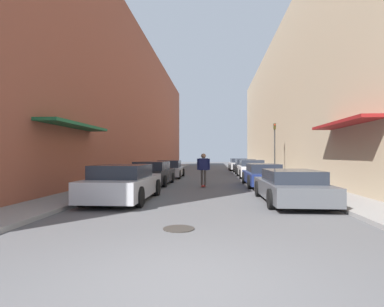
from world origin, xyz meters
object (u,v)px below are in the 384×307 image
traffic_light (275,144)px  parked_car_left_1 (153,174)px  parked_car_right_3 (245,166)px  parked_car_left_0 (124,183)px  parked_car_right_4 (238,165)px  parked_car_right_0 (290,186)px  parked_car_right_2 (251,169)px  skateboarder (203,166)px  parked_car_left_2 (170,169)px  manhole_cover (179,229)px  parked_car_right_1 (263,175)px

traffic_light → parked_car_left_1: bearing=-141.3°
parked_car_right_3 → parked_car_left_0: bearing=-109.5°
parked_car_left_1 → parked_car_right_4: size_ratio=1.04×
parked_car_right_0 → parked_car_right_2: parked_car_right_2 is taller
skateboarder → parked_car_left_2: bearing=113.3°
parked_car_right_0 → manhole_cover: parked_car_right_0 is taller
manhole_cover → parked_car_right_2: bearing=77.6°
traffic_light → skateboarder: bearing=-124.8°
parked_car_left_2 → parked_car_right_0: 12.78m
parked_car_right_2 → parked_car_right_3: (0.06, 5.24, -0.01)m
parked_car_right_3 → parked_car_right_1: bearing=-90.9°
traffic_light → parked_car_left_0: bearing=-122.4°
parked_car_right_4 → traffic_light: traffic_light is taller
parked_car_left_1 → manhole_cover: (2.68, -9.87, -0.62)m
parked_car_left_0 → parked_car_right_4: size_ratio=1.11×
parked_car_right_0 → skateboarder: skateboarder is taller
parked_car_right_0 → traffic_light: (1.84, 12.23, 1.95)m
parked_car_left_0 → manhole_cover: parked_car_left_0 is taller
parked_car_right_0 → parked_car_right_4: parked_car_right_4 is taller
parked_car_right_0 → parked_car_right_2: (0.02, 11.72, 0.08)m
parked_car_right_4 → manhole_cover: bearing=-97.2°
parked_car_left_2 → parked_car_right_0: bearing=-62.1°
parked_car_right_3 → parked_car_left_2: bearing=-136.9°
manhole_cover → parked_car_left_2: bearing=99.4°
parked_car_right_3 → skateboarder: skateboarder is taller
parked_car_right_4 → manhole_cover: parked_car_right_4 is taller
parked_car_right_2 → manhole_cover: 16.12m
parked_car_right_0 → manhole_cover: 5.31m
parked_car_left_1 → parked_car_right_1: (6.01, -0.30, -0.04)m
manhole_cover → traffic_light: bearing=72.0°
parked_car_left_0 → parked_car_right_4: (5.83, 22.27, 0.01)m
parked_car_left_0 → parked_car_right_0: 5.93m
parked_car_left_1 → parked_car_right_3: parked_car_right_3 is taller
manhole_cover → parked_car_left_1: bearing=105.2°
parked_car_right_3 → parked_car_right_4: (-0.18, 5.30, 0.02)m
parked_car_right_2 → parked_car_right_3: bearing=89.4°
parked_car_left_2 → parked_car_right_1: parked_car_left_2 is taller
parked_car_left_2 → skateboarder: bearing=-66.7°
parked_car_right_3 → traffic_light: traffic_light is taller
parked_car_left_2 → traffic_light: 8.09m
skateboarder → parked_car_left_1: bearing=162.2°
parked_car_right_3 → parked_car_right_4: bearing=92.0°
parked_car_right_2 → parked_car_right_4: size_ratio=1.08×
parked_car_right_0 → parked_car_right_3: parked_car_right_3 is taller
parked_car_left_0 → parked_car_left_2: 11.30m
parked_car_right_1 → traffic_light: traffic_light is taller
parked_car_left_0 → parked_car_left_1: (-0.17, 5.86, -0.01)m
parked_car_right_1 → traffic_light: size_ratio=1.22×
parked_car_left_0 → parked_car_left_1: bearing=91.7°
skateboarder → traffic_light: traffic_light is taller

